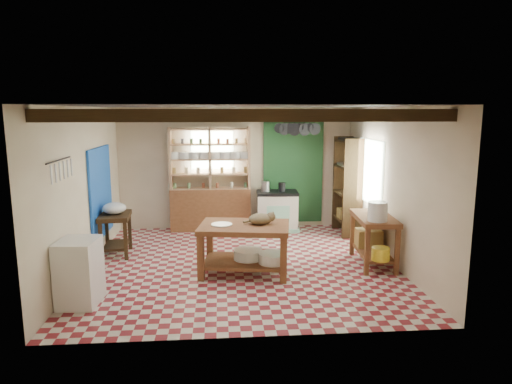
{
  "coord_description": "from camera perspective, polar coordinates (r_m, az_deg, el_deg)",
  "views": [
    {
      "loc": [
        -0.36,
        -7.3,
        2.54
      ],
      "look_at": [
        0.26,
        0.3,
        1.17
      ],
      "focal_mm": 32.0,
      "sensor_mm": 36.0,
      "label": 1
    }
  ],
  "objects": [
    {
      "name": "basin_large",
      "position": [
        7.3,
        -1.01,
        -7.79
      ],
      "size": [
        0.52,
        0.52,
        0.16
      ],
      "primitive_type": "cylinder",
      "rotation": [
        0.0,
        0.0,
        -0.16
      ],
      "color": "silver",
      "rests_on": "work_table"
    },
    {
      "name": "utensil_rail",
      "position": [
        6.49,
        -23.36,
        2.62
      ],
      "size": [
        0.06,
        0.9,
        0.28
      ],
      "primitive_type": "cube",
      "color": "black",
      "rests_on": "wall_left"
    },
    {
      "name": "kettle_right",
      "position": [
        9.67,
        3.26,
        0.62
      ],
      "size": [
        0.16,
        0.16,
        0.19
      ],
      "primitive_type": "cylinder",
      "rotation": [
        0.0,
        0.0,
        -0.05
      ],
      "color": "black",
      "rests_on": "stove"
    },
    {
      "name": "ceiling_beams",
      "position": [
        7.31,
        -1.87,
        9.7
      ],
      "size": [
        5.0,
        3.8,
        0.15
      ],
      "primitive_type": "cube",
      "color": "#372513",
      "rests_on": "ceiling"
    },
    {
      "name": "ceiling",
      "position": [
        7.31,
        -1.87,
        10.65
      ],
      "size": [
        5.0,
        5.0,
        0.02
      ],
      "primitive_type": "cube",
      "color": "#48484D",
      "rests_on": "wall_back"
    },
    {
      "name": "tall_rack",
      "position": [
        9.6,
        11.36,
        0.74
      ],
      "size": [
        0.4,
        0.86,
        2.0
      ],
      "primitive_type": "cube",
      "color": "#372513",
      "rests_on": "floor"
    },
    {
      "name": "basin_small",
      "position": [
        7.14,
        2.11,
        -8.24
      ],
      "size": [
        0.51,
        0.51,
        0.16
      ],
      "primitive_type": "cylinder",
      "rotation": [
        0.0,
        0.0,
        -0.16
      ],
      "color": "silver",
      "rests_on": "work_table"
    },
    {
      "name": "blue_wall_patch",
      "position": [
        8.58,
        -18.82,
        -0.03
      ],
      "size": [
        0.04,
        1.4,
        1.6
      ],
      "primitive_type": "cube",
      "color": "blue",
      "rests_on": "wall_left"
    },
    {
      "name": "window_right",
      "position": [
        8.84,
        14.12,
        2.46
      ],
      "size": [
        0.02,
        1.3,
        1.2
      ],
      "primitive_type": "cube",
      "color": "silver",
      "rests_on": "wall_right"
    },
    {
      "name": "work_table",
      "position": [
        7.23,
        -1.45,
        -7.12
      ],
      "size": [
        1.51,
        1.13,
        0.78
      ],
      "primitive_type": "cube",
      "rotation": [
        0.0,
        0.0,
        -0.16
      ],
      "color": "brown",
      "rests_on": "floor"
    },
    {
      "name": "wicker_basket",
      "position": [
        8.15,
        13.9,
        -5.59
      ],
      "size": [
        0.44,
        0.37,
        0.3
      ],
      "primitive_type": "cube",
      "rotation": [
        0.0,
        0.0,
        -0.07
      ],
      "color": "#A38241",
      "rests_on": "right_counter"
    },
    {
      "name": "cat",
      "position": [
        7.13,
        0.58,
        -3.38
      ],
      "size": [
        0.38,
        0.3,
        0.17
      ],
      "primitive_type": "ellipsoid",
      "rotation": [
        0.0,
        0.0,
        0.02
      ],
      "color": "olive",
      "rests_on": "work_table"
    },
    {
      "name": "steel_tray",
      "position": [
        7.12,
        -4.32,
        -4.07
      ],
      "size": [
        0.37,
        0.37,
        0.02
      ],
      "primitive_type": "cylinder",
      "rotation": [
        0.0,
        0.0,
        -0.16
      ],
      "color": "#B4B5BC",
      "rests_on": "work_table"
    },
    {
      "name": "right_counter",
      "position": [
        7.86,
        14.45,
        -5.84
      ],
      "size": [
        0.66,
        1.19,
        0.83
      ],
      "primitive_type": "cube",
      "rotation": [
        0.0,
        0.0,
        -0.07
      ],
      "color": "brown",
      "rests_on": "floor"
    },
    {
      "name": "kettle_left",
      "position": [
        9.64,
        1.19,
        0.69
      ],
      "size": [
        0.19,
        0.19,
        0.21
      ],
      "primitive_type": "cylinder",
      "rotation": [
        0.0,
        0.0,
        -0.05
      ],
      "color": "#B4B5BC",
      "rests_on": "stove"
    },
    {
      "name": "window_back",
      "position": [
        9.81,
        -5.49,
        5.22
      ],
      "size": [
        0.9,
        0.02,
        0.8
      ],
      "primitive_type": "cube",
      "color": "silver",
      "rests_on": "wall_back"
    },
    {
      "name": "floor",
      "position": [
        7.74,
        -1.76,
        -9.07
      ],
      "size": [
        5.0,
        5.0,
        0.02
      ],
      "primitive_type": "cube",
      "color": "maroon",
      "rests_on": "ground"
    },
    {
      "name": "wall_left",
      "position": [
        7.7,
        -20.73,
        0.25
      ],
      "size": [
        0.04,
        5.0,
        2.6
      ],
      "primitive_type": "cube",
      "color": "beige",
      "rests_on": "floor"
    },
    {
      "name": "stove",
      "position": [
        9.76,
        2.65,
        -2.37
      ],
      "size": [
        0.89,
        0.62,
        0.85
      ],
      "primitive_type": "cube",
      "rotation": [
        0.0,
        0.0,
        -0.05
      ],
      "color": "beige",
      "rests_on": "floor"
    },
    {
      "name": "prep_table",
      "position": [
        8.47,
        -17.12,
        -5.1
      ],
      "size": [
        0.56,
        0.78,
        0.75
      ],
      "primitive_type": "cube",
      "rotation": [
        0.0,
        0.0,
        0.08
      ],
      "color": "#372513",
      "rests_on": "floor"
    },
    {
      "name": "wall_right",
      "position": [
        7.93,
        16.53,
        0.77
      ],
      "size": [
        0.04,
        5.0,
        2.6
      ],
      "primitive_type": "cube",
      "color": "beige",
      "rests_on": "floor"
    },
    {
      "name": "wall_front",
      "position": [
        4.97,
        -0.36,
        -4.27
      ],
      "size": [
        5.0,
        0.04,
        2.6
      ],
      "primitive_type": "cube",
      "color": "beige",
      "rests_on": "floor"
    },
    {
      "name": "green_wall_patch",
      "position": [
        9.98,
        4.66,
        2.72
      ],
      "size": [
        1.3,
        0.04,
        2.3
      ],
      "primitive_type": "cube",
      "color": "#1E4B25",
      "rests_on": "wall_back"
    },
    {
      "name": "pot_rack",
      "position": [
        9.49,
        5.15,
        7.96
      ],
      "size": [
        0.86,
        0.12,
        0.36
      ],
      "primitive_type": "cube",
      "color": "black",
      "rests_on": "ceiling"
    },
    {
      "name": "yellow_tub",
      "position": [
        7.47,
        15.31,
        -7.46
      ],
      "size": [
        0.3,
        0.3,
        0.21
      ],
      "primitive_type": "cylinder",
      "rotation": [
        0.0,
        0.0,
        -0.07
      ],
      "color": "yellow",
      "rests_on": "right_counter"
    },
    {
      "name": "wall_back",
      "position": [
        9.88,
        -2.55,
        2.96
      ],
      "size": [
        5.0,
        0.04,
        2.6
      ],
      "primitive_type": "cube",
      "color": "beige",
      "rests_on": "floor"
    },
    {
      "name": "white_bucket",
      "position": [
        7.38,
        14.97,
        -2.36
      ],
      "size": [
        0.33,
        0.33,
        0.31
      ],
      "primitive_type": "cylinder",
      "rotation": [
        0.0,
        0.0,
        -0.07
      ],
      "color": "silver",
      "rests_on": "right_counter"
    },
    {
      "name": "shelving_unit",
      "position": [
        9.72,
        -5.74,
        1.6
      ],
      "size": [
        1.7,
        0.34,
        2.2
      ],
      "primitive_type": "cube",
      "color": "tan",
      "rests_on": "floor"
    },
    {
      "name": "enamel_bowl",
      "position": [
        8.36,
        -17.29,
        -1.95
      ],
      "size": [
        0.44,
        0.44,
        0.2
      ],
      "primitive_type": "ellipsoid",
      "rotation": [
        0.0,
        0.0,
        0.08
      ],
      "color": "silver",
      "rests_on": "prep_table"
    },
    {
      "name": "white_cabinet",
      "position": [
        6.53,
        -21.22,
        -9.31
      ],
      "size": [
        0.53,
        0.62,
        0.88
      ],
      "primitive_type": "cube",
      "rotation": [
        0.0,
        0.0,
        -0.08
      ],
      "color": "silver",
      "rests_on": "floor"
    }
  ]
}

